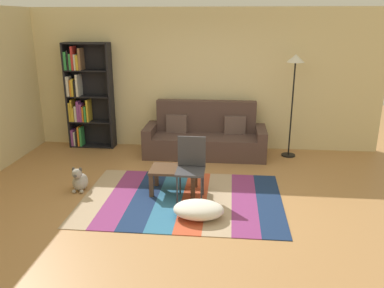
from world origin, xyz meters
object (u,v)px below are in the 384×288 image
dog (80,181)px  pouf (199,210)px  couch (205,137)px  folding_chair (191,163)px  bookshelf (84,96)px  coffee_table (174,173)px  tv_remote (182,167)px  standing_lamp (295,72)px

dog → pouf: bearing=-20.5°
couch → folding_chair: bearing=-92.2°
bookshelf → coffee_table: size_ratio=3.00×
couch → dog: 2.57m
pouf → dog: size_ratio=1.67×
pouf → tv_remote: (-0.32, 0.82, 0.27)m
couch → pouf: couch is taller
bookshelf → pouf: bookshelf is taller
bookshelf → folding_chair: bookshelf is taller
bookshelf → tv_remote: 3.03m
dog → tv_remote: size_ratio=2.65×
couch → bookshelf: (-2.42, 0.29, 0.70)m
dog → standing_lamp: bearing=29.9°
couch → bookshelf: bookshelf is taller
bookshelf → dog: 2.40m
tv_remote → pouf: bearing=-75.6°
couch → standing_lamp: standing_lamp is taller
bookshelf → standing_lamp: size_ratio=1.09×
couch → coffee_table: (-0.35, -1.78, -0.03)m
bookshelf → coffee_table: (2.07, -2.06, -0.72)m
tv_remote → dog: bearing=177.9°
tv_remote → folding_chair: (0.16, -0.21, 0.14)m
dog → folding_chair: size_ratio=0.44×
bookshelf → coffee_table: 3.01m
coffee_table → folding_chair: 0.39m
pouf → tv_remote: tv_remote is taller
pouf → coffee_table: bearing=119.3°
dog → standing_lamp: standing_lamp is taller
coffee_table → dog: 1.44m
bookshelf → folding_chair: bearing=-43.5°
bookshelf → coffee_table: bearing=-44.9°
bookshelf → folding_chair: 3.27m
coffee_table → couch: bearing=79.0°
coffee_table → pouf: (0.43, -0.77, -0.19)m
couch → pouf: (0.08, -2.55, -0.22)m
couch → coffee_table: couch is taller
standing_lamp → pouf: bearing=-119.8°
couch → tv_remote: size_ratio=15.07×
couch → bookshelf: 2.53m
couch → folding_chair: couch is taller
couch → dog: size_ratio=5.69×
coffee_table → standing_lamp: 2.96m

